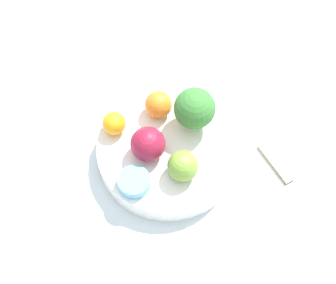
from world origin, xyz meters
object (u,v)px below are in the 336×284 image
at_px(apple_red, 148,144).
at_px(apple_green, 183,166).
at_px(orange_front, 114,123).
at_px(spoon, 276,163).
at_px(bowl, 168,151).
at_px(small_cup, 134,182).
at_px(orange_back, 158,105).
at_px(broccoli, 195,109).

bearing_deg(apple_red, apple_green, 48.90).
relative_size(apple_red, orange_front, 1.44).
bearing_deg(spoon, bowl, -101.57).
distance_m(bowl, small_cup, 0.08).
xyz_separation_m(orange_front, orange_back, (-0.02, 0.07, 0.00)).
distance_m(apple_green, orange_back, 0.11).
relative_size(apple_green, spoon, 0.60).
bearing_deg(spoon, apple_red, -97.42).
bearing_deg(bowl, small_cup, -44.24).
xyz_separation_m(bowl, small_cup, (0.06, -0.05, 0.03)).
height_order(broccoli, apple_red, broccoli).
height_order(apple_green, spoon, apple_green).
bearing_deg(small_cup, orange_back, 157.42).
height_order(orange_front, orange_back, orange_back).
relative_size(broccoli, orange_front, 2.07).
xyz_separation_m(orange_front, spoon, (0.07, 0.24, -0.05)).
height_order(bowl, apple_green, apple_green).
bearing_deg(apple_green, broccoli, 160.77).
bearing_deg(apple_green, orange_front, -132.95).
xyz_separation_m(apple_red, orange_front, (-0.05, -0.05, -0.01)).
bearing_deg(broccoli, orange_back, -118.59).
distance_m(small_cup, spoon, 0.22).
distance_m(broccoli, apple_red, 0.08).
xyz_separation_m(orange_back, spoon, (0.09, 0.17, -0.05)).
bearing_deg(apple_red, spoon, 82.58).
relative_size(apple_green, orange_front, 1.27).
relative_size(bowl, broccoli, 2.92).
relative_size(bowl, small_cup, 4.63).
bearing_deg(apple_red, broccoli, 119.30).
relative_size(bowl, apple_red, 4.18).
height_order(bowl, spoon, bowl).
height_order(apple_red, small_cup, apple_red).
height_order(apple_green, orange_front, apple_green).
bearing_deg(small_cup, spoon, 96.14).
height_order(orange_front, small_cup, orange_front).
bearing_deg(apple_green, small_cup, -82.40).
distance_m(orange_front, spoon, 0.25).
bearing_deg(broccoli, bowl, -52.76).
bearing_deg(small_cup, apple_green, 97.60).
xyz_separation_m(orange_front, small_cup, (0.09, 0.02, -0.01)).
height_order(apple_red, apple_green, apple_red).
bearing_deg(orange_back, apple_red, -18.74).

